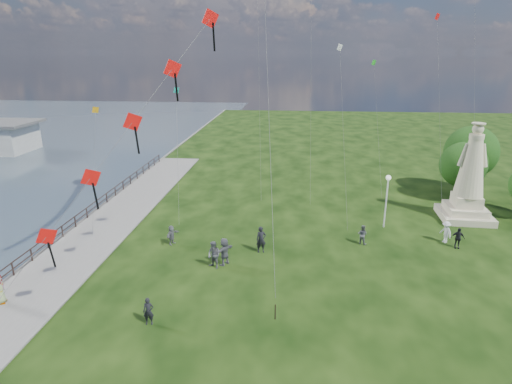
# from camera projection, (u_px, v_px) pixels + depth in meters

# --- Properties ---
(waterfront) EXTENTS (200.00, 200.00, 1.51)m
(waterfront) POSITION_uv_depth(u_px,v_px,m) (56.00, 257.00, 29.97)
(waterfront) COLOR #31424A
(waterfront) RESTS_ON ground
(statue) EXTENTS (4.25, 4.25, 8.23)m
(statue) POSITION_uv_depth(u_px,v_px,m) (469.00, 184.00, 35.84)
(statue) COLOR beige
(statue) RESTS_ON ground
(lamppost) EXTENTS (0.41, 0.41, 4.41)m
(lamppost) POSITION_uv_depth(u_px,v_px,m) (387.00, 190.00, 33.99)
(lamppost) COLOR silver
(lamppost) RESTS_ON ground
(tree_row) EXTENTS (8.12, 11.30, 6.78)m
(tree_row) POSITION_uv_depth(u_px,v_px,m) (478.00, 161.00, 40.70)
(tree_row) COLOR #382314
(tree_row) RESTS_ON ground
(person_0) EXTENTS (0.60, 0.43, 1.52)m
(person_0) POSITION_uv_depth(u_px,v_px,m) (148.00, 311.00, 22.25)
(person_0) COLOR black
(person_0) RESTS_ON ground
(person_1) EXTENTS (1.07, 0.97, 1.87)m
(person_1) POSITION_uv_depth(u_px,v_px,m) (214.00, 255.00, 28.06)
(person_1) COLOR #595960
(person_1) RESTS_ON ground
(person_5) EXTENTS (1.03, 1.49, 1.48)m
(person_5) POSITION_uv_depth(u_px,v_px,m) (172.00, 235.00, 31.63)
(person_5) COLOR #595960
(person_5) RESTS_ON ground
(person_6) EXTENTS (0.80, 0.63, 1.93)m
(person_6) POSITION_uv_depth(u_px,v_px,m) (261.00, 240.00, 30.30)
(person_6) COLOR black
(person_6) RESTS_ON ground
(person_7) EXTENTS (0.85, 0.74, 1.49)m
(person_7) POSITION_uv_depth(u_px,v_px,m) (362.00, 234.00, 31.70)
(person_7) COLOR #595960
(person_7) RESTS_ON ground
(person_8) EXTENTS (0.95, 1.22, 1.68)m
(person_8) POSITION_uv_depth(u_px,v_px,m) (446.00, 232.00, 31.89)
(person_8) COLOR silver
(person_8) RESTS_ON ground
(person_9) EXTENTS (0.97, 0.59, 1.56)m
(person_9) POSITION_uv_depth(u_px,v_px,m) (458.00, 238.00, 31.00)
(person_9) COLOR black
(person_9) RESTS_ON ground
(person_11) EXTENTS (1.66, 1.88, 1.91)m
(person_11) POSITION_uv_depth(u_px,v_px,m) (224.00, 251.00, 28.51)
(person_11) COLOR #595960
(person_11) RESTS_ON ground
(red_kite_train) EXTENTS (10.47, 9.35, 15.86)m
(red_kite_train) POSITION_uv_depth(u_px,v_px,m) (129.00, 130.00, 22.04)
(red_kite_train) COLOR black
(red_kite_train) RESTS_ON ground
(small_kites) EXTENTS (32.02, 16.65, 33.76)m
(small_kites) POSITION_uv_depth(u_px,v_px,m) (315.00, 37.00, 36.79)
(small_kites) COLOR teal
(small_kites) RESTS_ON ground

